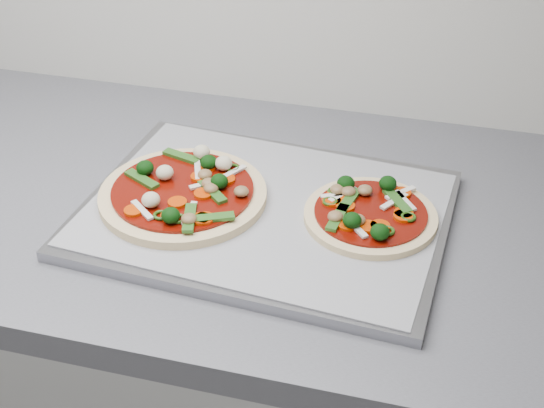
# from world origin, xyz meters

# --- Properties ---
(baking_tray) EXTENTS (0.50, 0.38, 0.02)m
(baking_tray) POSITION_xyz_m (0.55, 1.27, 0.91)
(baking_tray) COLOR gray
(baking_tray) RESTS_ON countertop
(parchment) EXTENTS (0.48, 0.37, 0.00)m
(parchment) POSITION_xyz_m (0.55, 1.27, 0.92)
(parchment) COLOR gray
(parchment) RESTS_ON baking_tray
(pizza_left) EXTENTS (0.25, 0.25, 0.04)m
(pizza_left) POSITION_xyz_m (0.44, 1.26, 0.93)
(pizza_left) COLOR beige
(pizza_left) RESTS_ON parchment
(pizza_right) EXTENTS (0.19, 0.19, 0.03)m
(pizza_right) POSITION_xyz_m (0.69, 1.28, 0.93)
(pizza_right) COLOR beige
(pizza_right) RESTS_ON parchment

